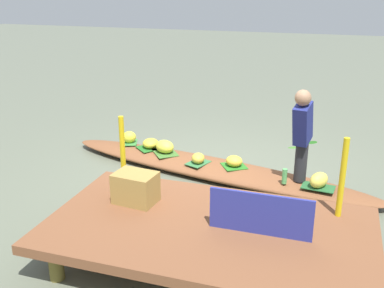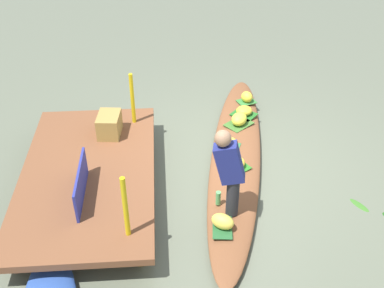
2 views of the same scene
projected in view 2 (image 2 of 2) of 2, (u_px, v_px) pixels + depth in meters
The scene contains 22 objects.
canal_water at pixel (236, 163), 7.15m from camera, with size 40.00×40.00×0.00m, color #606653.
dock_platform at pixel (88, 175), 6.37m from camera, with size 3.20×1.80×0.41m.
vendor_boat at pixel (236, 158), 7.10m from camera, with size 4.91×0.74×0.18m, color brown.
leaf_mat_0 at pixel (222, 227), 5.78m from camera, with size 0.41×0.24×0.01m, color #275E30.
banana_bunch_0 at pixel (223, 221), 5.72m from camera, with size 0.29×0.19×0.20m, color #F3D750.
leaf_mat_1 at pixel (239, 124), 7.69m from camera, with size 0.44×0.32×0.01m, color #3F6E2D.
banana_bunch_1 at pixel (239, 119), 7.64m from camera, with size 0.31×0.24×0.20m, color yellow.
leaf_mat_2 at pixel (244, 114), 7.94m from camera, with size 0.38×0.33×0.01m, color #236723.
banana_bunch_2 at pixel (244, 111), 7.89m from camera, with size 0.27×0.25×0.15m, color gold.
leaf_mat_3 at pixel (237, 167), 6.76m from camera, with size 0.31×0.31×0.01m, color #287322.
banana_bunch_3 at pixel (237, 163), 6.72m from camera, with size 0.22×0.24×0.15m, color yellow.
leaf_mat_4 at pixel (229, 146), 7.18m from camera, with size 0.33×0.24×0.01m, color #33703E.
banana_bunch_4 at pixel (229, 142), 7.14m from camera, with size 0.24×0.19×0.15m, color gold.
leaf_mat_5 at pixel (246, 102), 8.29m from camera, with size 0.31×0.24×0.01m, color #377D38.
banana_bunch_5 at pixel (247, 97), 8.23m from camera, with size 0.22×0.19×0.19m, color yellow.
vendor_person at pixel (229, 169), 5.59m from camera, with size 0.25×0.43×1.25m.
water_bottle at pixel (218, 198), 6.08m from camera, with size 0.07×0.07×0.20m, color #58A95B.
market_banner at pixel (81, 183), 5.81m from camera, with size 0.97×0.03×0.41m, color navy.
railing_post_west at pixel (125, 207), 5.15m from camera, with size 0.06×0.06×0.84m, color gold.
railing_post_east at pixel (132, 99), 7.10m from camera, with size 0.06×0.06×0.84m, color gold.
produce_crate at pixel (109, 125), 6.97m from camera, with size 0.44×0.32×0.33m, color #A28140.
drifting_plant_1 at pixel (359, 205), 6.37m from camera, with size 0.32×0.10×0.01m, color #3B7427.
Camera 2 is at (-5.59, 1.07, 4.39)m, focal length 43.67 mm.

